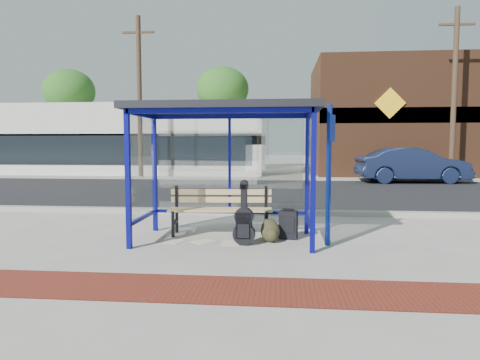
# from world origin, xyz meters

# --- Properties ---
(ground) EXTENTS (120.00, 120.00, 0.00)m
(ground) POSITION_xyz_m (0.00, 0.00, 0.00)
(ground) COLOR #B2ADA0
(ground) RESTS_ON ground
(brick_paver_strip) EXTENTS (60.00, 1.00, 0.01)m
(brick_paver_strip) POSITION_xyz_m (0.00, -2.60, 0.01)
(brick_paver_strip) COLOR maroon
(brick_paver_strip) RESTS_ON ground
(curb_near) EXTENTS (60.00, 0.25, 0.12)m
(curb_near) POSITION_xyz_m (0.00, 2.90, 0.06)
(curb_near) COLOR gray
(curb_near) RESTS_ON ground
(street_asphalt) EXTENTS (60.00, 10.00, 0.00)m
(street_asphalt) POSITION_xyz_m (0.00, 8.00, 0.00)
(street_asphalt) COLOR black
(street_asphalt) RESTS_ON ground
(curb_far) EXTENTS (60.00, 0.25, 0.12)m
(curb_far) POSITION_xyz_m (0.00, 13.10, 0.06)
(curb_far) COLOR gray
(curb_far) RESTS_ON ground
(far_sidewalk) EXTENTS (60.00, 4.00, 0.01)m
(far_sidewalk) POSITION_xyz_m (0.00, 15.00, 0.00)
(far_sidewalk) COLOR #B2ADA0
(far_sidewalk) RESTS_ON ground
(bus_shelter) EXTENTS (3.30, 1.80, 2.42)m
(bus_shelter) POSITION_xyz_m (0.00, 0.07, 2.07)
(bus_shelter) COLOR #0C0E84
(bus_shelter) RESTS_ON ground
(storefront_white) EXTENTS (18.00, 6.04, 4.00)m
(storefront_white) POSITION_xyz_m (-9.00, 17.99, 2.00)
(storefront_white) COLOR silver
(storefront_white) RESTS_ON ground
(storefront_brown) EXTENTS (10.00, 7.08, 6.40)m
(storefront_brown) POSITION_xyz_m (8.00, 18.49, 3.20)
(storefront_brown) COLOR #59331E
(storefront_brown) RESTS_ON ground
(tree_left) EXTENTS (3.60, 3.60, 7.03)m
(tree_left) POSITION_xyz_m (-14.00, 22.00, 5.45)
(tree_left) COLOR #4C3826
(tree_left) RESTS_ON ground
(tree_mid) EXTENTS (3.60, 3.60, 7.03)m
(tree_mid) POSITION_xyz_m (-3.00, 22.00, 5.45)
(tree_mid) COLOR #4C3826
(tree_mid) RESTS_ON ground
(tree_right) EXTENTS (3.60, 3.60, 7.03)m
(tree_right) POSITION_xyz_m (12.50, 22.00, 5.45)
(tree_right) COLOR #4C3826
(tree_right) RESTS_ON ground
(utility_pole_west) EXTENTS (1.60, 0.24, 8.00)m
(utility_pole_west) POSITION_xyz_m (-6.00, 13.40, 4.11)
(utility_pole_west) COLOR #4C3826
(utility_pole_west) RESTS_ON ground
(utility_pole_east) EXTENTS (1.60, 0.24, 8.00)m
(utility_pole_east) POSITION_xyz_m (9.00, 13.40, 4.11)
(utility_pole_east) COLOR #4C3826
(utility_pole_east) RESTS_ON ground
(bench) EXTENTS (1.98, 0.61, 0.92)m
(bench) POSITION_xyz_m (-0.15, 0.51, 0.52)
(bench) COLOR black
(bench) RESTS_ON ground
(guitar_bag) EXTENTS (0.39, 0.14, 1.06)m
(guitar_bag) POSITION_xyz_m (0.37, -0.32, 0.39)
(guitar_bag) COLOR black
(guitar_bag) RESTS_ON ground
(suitcase) EXTENTS (0.36, 0.26, 0.56)m
(suitcase) POSITION_xyz_m (1.14, 0.24, 0.26)
(suitcase) COLOR black
(suitcase) RESTS_ON ground
(backpack) EXTENTS (0.40, 0.38, 0.41)m
(backpack) POSITION_xyz_m (0.82, -0.07, 0.20)
(backpack) COLOR #2D2C19
(backpack) RESTS_ON ground
(sign_post) EXTENTS (0.16, 0.28, 2.40)m
(sign_post) POSITION_xyz_m (1.81, -0.21, 1.35)
(sign_post) COLOR navy
(sign_post) RESTS_ON ground
(newspaper_a) EXTENTS (0.48, 0.48, 0.01)m
(newspaper_a) POSITION_xyz_m (-0.36, -0.15, 0.00)
(newspaper_a) COLOR white
(newspaper_a) RESTS_ON ground
(newspaper_b) EXTENTS (0.40, 0.44, 0.01)m
(newspaper_b) POSITION_xyz_m (-0.88, -0.20, 0.00)
(newspaper_b) COLOR white
(newspaper_b) RESTS_ON ground
(newspaper_c) EXTENTS (0.33, 0.41, 0.01)m
(newspaper_c) POSITION_xyz_m (0.13, -0.22, 0.00)
(newspaper_c) COLOR white
(newspaper_c) RESTS_ON ground
(parked_car) EXTENTS (4.92, 2.04, 1.58)m
(parked_car) POSITION_xyz_m (6.89, 12.31, 0.79)
(parked_car) COLOR #172242
(parked_car) RESTS_ON ground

